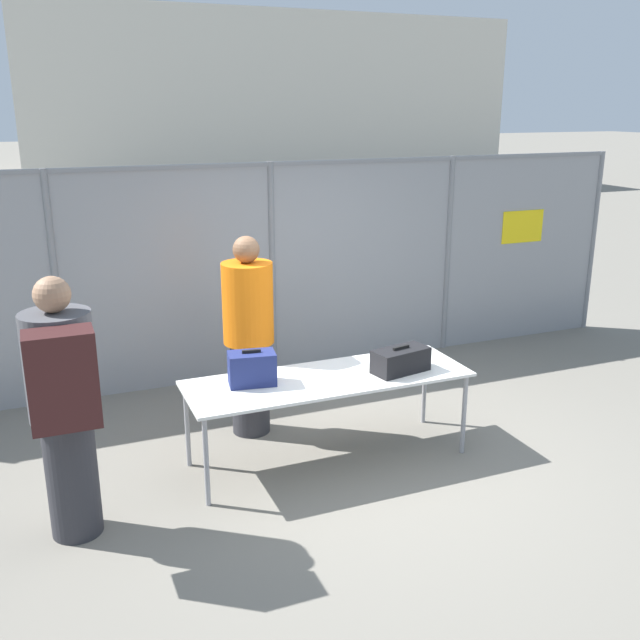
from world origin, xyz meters
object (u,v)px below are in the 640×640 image
(suitcase_navy, at_px, (252,368))
(suitcase_black, at_px, (401,360))
(security_worker_near, at_px, (249,334))
(inspection_table, at_px, (328,382))
(utility_trailer, at_px, (278,291))
(traveler_hooded, at_px, (64,402))

(suitcase_navy, height_order, suitcase_black, suitcase_navy)
(suitcase_navy, distance_m, security_worker_near, 0.71)
(suitcase_navy, xyz_separation_m, security_worker_near, (0.18, 0.68, 0.06))
(inspection_table, xyz_separation_m, security_worker_near, (-0.44, 0.77, 0.24))
(security_worker_near, bearing_deg, utility_trailer, -118.74)
(inspection_table, relative_size, security_worker_near, 1.30)
(inspection_table, relative_size, suitcase_navy, 5.88)
(traveler_hooded, xyz_separation_m, utility_trailer, (2.96, 4.29, -0.56))
(suitcase_navy, distance_m, suitcase_black, 1.25)
(security_worker_near, height_order, utility_trailer, security_worker_near)
(traveler_hooded, relative_size, utility_trailer, 0.42)
(suitcase_black, xyz_separation_m, traveler_hooded, (-2.67, -0.28, 0.17))
(suitcase_black, bearing_deg, security_worker_near, 139.89)
(inspection_table, bearing_deg, suitcase_navy, 171.72)
(suitcase_navy, bearing_deg, suitcase_black, -9.39)
(traveler_hooded, height_order, utility_trailer, traveler_hooded)
(inspection_table, xyz_separation_m, suitcase_navy, (-0.62, 0.09, 0.18))
(suitcase_navy, height_order, utility_trailer, suitcase_navy)
(inspection_table, bearing_deg, security_worker_near, 119.82)
(suitcase_black, distance_m, utility_trailer, 4.04)
(security_worker_near, bearing_deg, traveler_hooded, 30.45)
(traveler_hooded, bearing_deg, suitcase_navy, 23.18)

